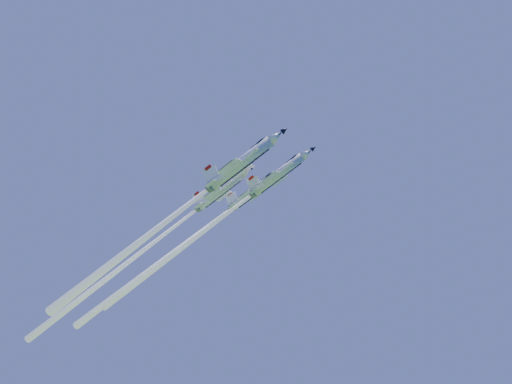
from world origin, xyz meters
The scene contains 4 objects.
jet_lead centered at (-10.11, -1.44, 86.21)m, with size 40.39×14.98×36.97m.
jet_left centered at (-20.07, 1.82, 83.25)m, with size 43.23×15.81×40.04m.
jet_right centered at (-13.66, -9.78, 86.75)m, with size 44.54×16.75×40.32m.
jet_slot centered at (-24.11, -6.32, 81.32)m, with size 44.87×16.21×41.96m.
Camera 1 is at (59.90, -89.79, 70.93)m, focal length 40.00 mm.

